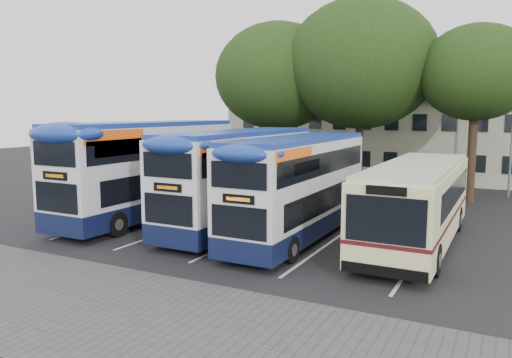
{
  "coord_description": "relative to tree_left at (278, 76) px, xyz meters",
  "views": [
    {
      "loc": [
        6.15,
        -14.47,
        5.28
      ],
      "look_at": [
        -3.95,
        5.0,
        2.31
      ],
      "focal_mm": 35.0,
      "sensor_mm": 36.0,
      "label": 1
    }
  ],
  "objects": [
    {
      "name": "bus_dd_left",
      "position": [
        -1.41,
        -11.94,
        -5.01
      ],
      "size": [
        2.78,
        11.48,
        4.79
      ],
      "color": "#0F173A",
      "rests_on": "ground"
    },
    {
      "name": "tree_left",
      "position": [
        0.0,
        0.0,
        0.0
      ],
      "size": [
        8.53,
        8.53,
        11.29
      ],
      "color": "black",
      "rests_on": "ground"
    },
    {
      "name": "ground",
      "position": [
        8.44,
        -16.88,
        -7.65
      ],
      "size": [
        120.0,
        120.0,
        0.0
      ],
      "primitive_type": "plane",
      "color": "black",
      "rests_on": "ground"
    },
    {
      "name": "bus_dd_right",
      "position": [
        6.75,
        -12.34,
        -5.3
      ],
      "size": [
        2.48,
        10.23,
        4.26
      ],
      "color": "#0F173A",
      "rests_on": "ground"
    },
    {
      "name": "bus_dd_mid",
      "position": [
        3.59,
        -11.71,
        -5.21
      ],
      "size": [
        2.58,
        10.64,
        4.43
      ],
      "color": "#0F173A",
      "rests_on": "ground"
    },
    {
      "name": "tree_right",
      "position": [
        12.44,
        -0.16,
        -0.21
      ],
      "size": [
        6.4,
        6.4,
        10.19
      ],
      "color": "black",
      "rests_on": "ground"
    },
    {
      "name": "bay_lines",
      "position": [
        4.69,
        -11.88,
        -7.64
      ],
      "size": [
        14.12,
        11.0,
        0.01
      ],
      "color": "silver",
      "rests_on": "ground"
    },
    {
      "name": "bus_single",
      "position": [
        11.31,
        -11.11,
        -5.8
      ],
      "size": [
        2.79,
        10.95,
        3.27
      ],
      "color": "#F5F2A3",
      "rests_on": "ground"
    },
    {
      "name": "paving_strip",
      "position": [
        6.44,
        -21.88,
        -7.64
      ],
      "size": [
        40.0,
        6.0,
        0.01
      ],
      "primitive_type": "cube",
      "color": "#595654",
      "rests_on": "ground"
    },
    {
      "name": "tree_mid",
      "position": [
        5.7,
        0.21,
        0.6
      ],
      "size": [
        9.61,
        9.61,
        12.35
      ],
      "color": "black",
      "rests_on": "ground"
    },
    {
      "name": "depot_building",
      "position": [
        8.44,
        10.11,
        -4.5
      ],
      "size": [
        32.4,
        8.4,
        6.2
      ],
      "color": "#B2AD8F",
      "rests_on": "ground"
    }
  ]
}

